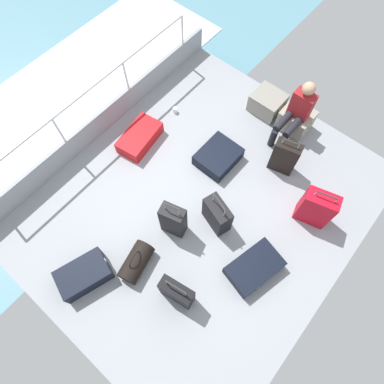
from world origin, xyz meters
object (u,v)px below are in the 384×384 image
suitcase_4 (218,157)px  suitcase_8 (140,137)px  passenger_seated (296,112)px  suitcase_7 (284,157)px  suitcase_2 (173,220)px  suitcase_0 (316,208)px  suitcase_1 (84,275)px  paper_cup (175,110)px  suitcase_5 (217,215)px  cargo_crate_0 (267,103)px  suitcase_6 (254,268)px  cargo_crate_1 (296,120)px  suitcase_3 (177,292)px  duffel_bag (136,262)px

suitcase_4 → suitcase_8: suitcase_8 is taller
passenger_seated → suitcase_7: 0.74m
suitcase_2 → suitcase_4: suitcase_2 is taller
suitcase_8 → suitcase_7: bearing=27.9°
suitcase_0 → suitcase_2: suitcase_2 is taller
suitcase_1 → suitcase_2: size_ratio=0.91×
suitcase_2 → paper_cup: 2.20m
suitcase_0 → suitcase_5: size_ratio=1.06×
suitcase_7 → paper_cup: size_ratio=7.53×
cargo_crate_0 → suitcase_6: cargo_crate_0 is taller
suitcase_0 → suitcase_7: suitcase_0 is taller
cargo_crate_0 → cargo_crate_1: 0.58m
suitcase_0 → suitcase_8: bearing=-167.1°
suitcase_7 → suitcase_1: bearing=-108.5°
suitcase_2 → suitcase_7: (0.62, 1.90, -0.01)m
suitcase_0 → suitcase_3: bearing=-109.4°
suitcase_7 → suitcase_8: bearing=-152.1°
suitcase_1 → passenger_seated: bearing=78.3°
paper_cup → suitcase_8: bearing=-92.3°
suitcase_4 → suitcase_7: suitcase_7 is taller
suitcase_7 → suitcase_8: 2.37m
duffel_bag → cargo_crate_0: bearing=93.3°
cargo_crate_0 → suitcase_3: 3.55m
cargo_crate_1 → suitcase_5: suitcase_5 is taller
suitcase_8 → suitcase_5: bearing=-9.2°
passenger_seated → suitcase_2: passenger_seated is taller
suitcase_4 → passenger_seated: bearing=64.2°
duffel_bag → suitcase_3: bearing=4.0°
suitcase_1 → suitcase_8: suitcase_1 is taller
cargo_crate_0 → suitcase_1: 4.08m
suitcase_3 → suitcase_7: bearing=91.4°
suitcase_3 → suitcase_8: size_ratio=0.84×
suitcase_3 → paper_cup: 3.17m
suitcase_0 → suitcase_1: (-1.91, -2.81, -0.21)m
suitcase_0 → suitcase_7: (-0.82, 0.44, -0.02)m
suitcase_1 → suitcase_5: size_ratio=1.05×
suitcase_0 → passenger_seated: bearing=135.6°
cargo_crate_1 → passenger_seated: (0.00, -0.18, 0.38)m
suitcase_8 → paper_cup: size_ratio=8.39×
cargo_crate_0 → passenger_seated: 0.72m
cargo_crate_0 → suitcase_5: (0.65, -2.24, 0.10)m
cargo_crate_1 → paper_cup: cargo_crate_1 is taller
suitcase_3 → suitcase_4: suitcase_3 is taller
passenger_seated → suitcase_2: 2.58m
suitcase_2 → duffel_bag: size_ratio=1.43×
suitcase_6 → suitcase_7: size_ratio=1.13×
suitcase_1 → suitcase_6: bearing=42.8°
paper_cup → suitcase_7: bearing=7.1°
cargo_crate_0 → suitcase_3: bearing=-74.9°
suitcase_2 → suitcase_6: suitcase_2 is taller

